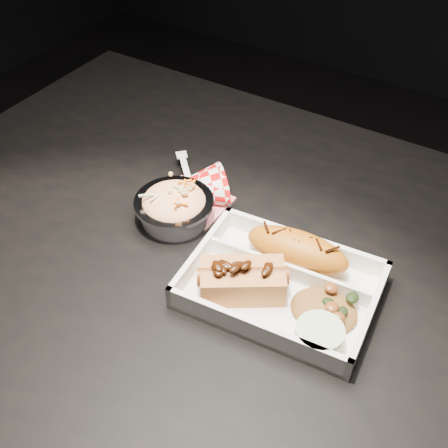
{
  "coord_description": "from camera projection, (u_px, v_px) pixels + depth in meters",
  "views": [
    {
      "loc": [
        0.28,
        -0.51,
        1.34
      ],
      "look_at": [
        -0.02,
        -0.02,
        0.81
      ],
      "focal_mm": 45.0,
      "sensor_mm": 36.0,
      "label": 1
    }
  ],
  "objects": [
    {
      "name": "dining_table",
      "position": [
        244.0,
        291.0,
        0.89
      ],
      "size": [
        1.2,
        0.8,
        0.75
      ],
      "color": "black",
      "rests_on": "ground"
    },
    {
      "name": "food_tray",
      "position": [
        281.0,
        288.0,
        0.76
      ],
      "size": [
        0.26,
        0.2,
        0.04
      ],
      "rotation": [
        0.0,
        0.0,
        0.09
      ],
      "color": "white",
      "rests_on": "dining_table"
    },
    {
      "name": "fried_pastry",
      "position": [
        297.0,
        250.0,
        0.78
      ],
      "size": [
        0.15,
        0.07,
        0.05
      ],
      "primitive_type": "ellipsoid",
      "rotation": [
        0.0,
        0.0,
        0.09
      ],
      "color": "#BE6713",
      "rests_on": "food_tray"
    },
    {
      "name": "hotdog",
      "position": [
        243.0,
        278.0,
        0.74
      ],
      "size": [
        0.12,
        0.11,
        0.06
      ],
      "rotation": [
        0.0,
        0.0,
        0.57
      ],
      "color": "#C07B41",
      "rests_on": "food_tray"
    },
    {
      "name": "fried_rice_mound",
      "position": [
        325.0,
        305.0,
        0.72
      ],
      "size": [
        0.09,
        0.08,
        0.03
      ],
      "primitive_type": "ellipsoid",
      "rotation": [
        0.0,
        0.0,
        0.09
      ],
      "color": "brown",
      "rests_on": "food_tray"
    },
    {
      "name": "cupcake_liner",
      "position": [
        319.0,
        337.0,
        0.68
      ],
      "size": [
        0.06,
        0.06,
        0.03
      ],
      "primitive_type": "cylinder",
      "color": "beige",
      "rests_on": "food_tray"
    },
    {
      "name": "foil_coleslaw_cup",
      "position": [
        174.0,
        205.0,
        0.85
      ],
      "size": [
        0.12,
        0.12,
        0.06
      ],
      "color": "silver",
      "rests_on": "dining_table"
    },
    {
      "name": "napkin_fork",
      "position": [
        191.0,
        189.0,
        0.9
      ],
      "size": [
        0.15,
        0.15,
        0.1
      ],
      "rotation": [
        0.0,
        0.0,
        -0.8
      ],
      "color": "red",
      "rests_on": "dining_table"
    }
  ]
}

